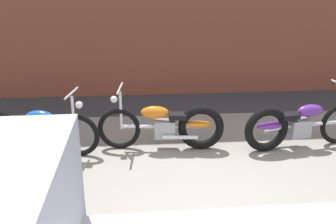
{
  "coord_description": "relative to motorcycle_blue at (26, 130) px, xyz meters",
  "views": [
    {
      "loc": [
        -0.86,
        -3.63,
        2.62
      ],
      "look_at": [
        -0.43,
        1.6,
        0.75
      ],
      "focal_mm": 40.67,
      "sensor_mm": 36.0,
      "label": 1
    }
  ],
  "objects": [
    {
      "name": "motorcycle_blue",
      "position": [
        0.0,
        0.0,
        0.0
      ],
      "size": [
        1.99,
        0.67,
        1.03
      ],
      "rotation": [
        0.0,
        0.0,
        -0.17
      ],
      "color": "black",
      "rests_on": "ground"
    },
    {
      "name": "motorcycle_orange",
      "position": [
        2.22,
        -0.0,
        0.0
      ],
      "size": [
        2.01,
        0.58,
        1.03
      ],
      "rotation": [
        0.0,
        0.0,
        3.05
      ],
      "color": "black",
      "rests_on": "ground"
    },
    {
      "name": "motorcycle_purple",
      "position": [
        4.21,
        -0.13,
        0.0
      ],
      "size": [
        2.0,
        0.59,
        1.03
      ],
      "rotation": [
        0.0,
        0.0,
        0.15
      ],
      "color": "black",
      "rests_on": "ground"
    },
    {
      "name": "sidewalk_slab",
      "position": [
        2.59,
        -0.19,
        -0.4
      ],
      "size": [
        36.0,
        3.5,
        0.01
      ],
      "primitive_type": "cube",
      "color": "gray",
      "rests_on": "ground"
    },
    {
      "name": "ground_plane",
      "position": [
        2.59,
        -1.94,
        -0.4
      ],
      "size": [
        80.0,
        80.0,
        0.0
      ],
      "primitive_type": "plane",
      "color": "#38383A"
    }
  ]
}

